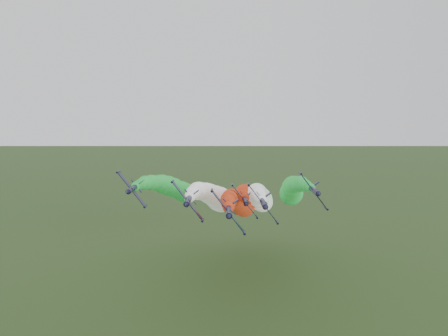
{
  "coord_description": "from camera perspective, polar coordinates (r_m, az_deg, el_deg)",
  "views": [
    {
      "loc": [
        -5.78,
        -89.43,
        53.03
      ],
      "look_at": [
        -5.7,
        6.54,
        43.06
      ],
      "focal_mm": 35.0,
      "sensor_mm": 36.0,
      "label": 1
    }
  ],
  "objects": [
    {
      "name": "jet_outer_left",
      "position": [
        159.29,
        -6.48,
        -2.72
      ],
      "size": [
        14.25,
        84.29,
        21.72
      ],
      "rotation": [
        0.0,
        0.92,
        0.0
      ],
      "color": "black",
      "rests_on": "ground"
    },
    {
      "name": "jet_lead",
      "position": [
        139.82,
        1.92,
        -4.5
      ],
      "size": [
        14.1,
        84.14,
        21.57
      ],
      "rotation": [
        0.0,
        0.92,
        0.0
      ],
      "color": "black",
      "rests_on": "ground"
    },
    {
      "name": "jet_inner_left",
      "position": [
        148.74,
        -1.37,
        -3.73
      ],
      "size": [
        14.63,
        84.67,
        22.11
      ],
      "rotation": [
        0.0,
        0.92,
        0.0
      ],
      "color": "black",
      "rests_on": "ground"
    },
    {
      "name": "jet_outer_right",
      "position": [
        159.0,
        8.93,
        -2.87
      ],
      "size": [
        14.15,
        84.2,
        21.63
      ],
      "rotation": [
        0.0,
        0.92,
        0.0
      ],
      "color": "black",
      "rests_on": "ground"
    },
    {
      "name": "jet_inner_right",
      "position": [
        149.0,
        4.67,
        -3.87
      ],
      "size": [
        14.11,
        84.16,
        21.59
      ],
      "rotation": [
        0.0,
        0.92,
        0.0
      ],
      "color": "black",
      "rests_on": "ground"
    },
    {
      "name": "jet_trail",
      "position": [
        165.79,
        3.14,
        -3.76
      ],
      "size": [
        14.22,
        84.26,
        21.69
      ],
      "rotation": [
        0.0,
        0.92,
        0.0
      ],
      "color": "black",
      "rests_on": "ground"
    }
  ]
}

